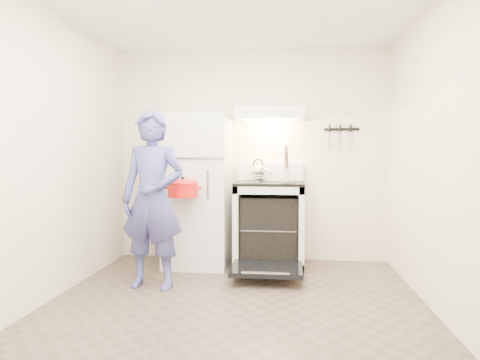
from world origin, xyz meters
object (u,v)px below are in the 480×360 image
(refrigerator, at_px, (198,190))
(person, at_px, (152,200))
(dutch_oven, at_px, (183,190))
(stove_body, at_px, (269,225))
(tea_kettle, at_px, (258,170))

(refrigerator, relative_size, person, 1.02)
(dutch_oven, bearing_deg, stove_body, 31.39)
(tea_kettle, bearing_deg, refrigerator, -163.80)
(tea_kettle, relative_size, dutch_oven, 0.68)
(person, distance_m, dutch_oven, 0.42)
(tea_kettle, bearing_deg, dutch_oven, -136.03)
(tea_kettle, bearing_deg, stove_body, -50.04)
(person, bearing_deg, refrigerator, 79.20)
(refrigerator, xyz_separation_m, person, (-0.25, -0.87, -0.01))
(stove_body, xyz_separation_m, dutch_oven, (-0.86, -0.53, 0.44))
(refrigerator, relative_size, stove_body, 1.85)
(dutch_oven, bearing_deg, refrigerator, 83.95)
(refrigerator, distance_m, dutch_oven, 0.51)
(stove_body, relative_size, tea_kettle, 3.60)
(stove_body, bearing_deg, tea_kettle, 129.96)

